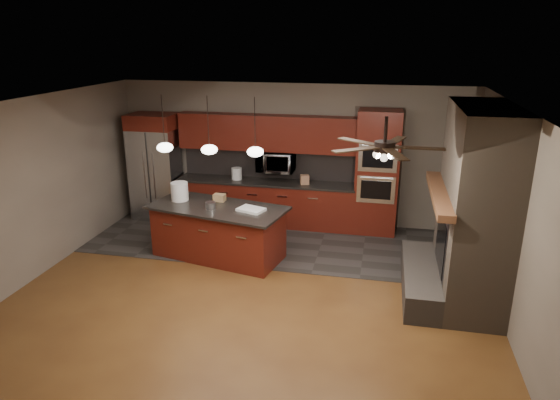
% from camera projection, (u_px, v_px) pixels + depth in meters
% --- Properties ---
extents(ground, '(7.00, 7.00, 0.00)m').
position_uv_depth(ground, '(255.00, 287.00, 7.65)').
color(ground, brown).
rests_on(ground, ground).
extents(ceiling, '(7.00, 6.00, 0.02)m').
position_uv_depth(ceiling, '(252.00, 103.00, 6.77)').
color(ceiling, white).
rests_on(ceiling, back_wall).
extents(back_wall, '(7.00, 0.02, 2.80)m').
position_uv_depth(back_wall, '(292.00, 154.00, 9.99)').
color(back_wall, gray).
rests_on(back_wall, ground).
extents(right_wall, '(0.02, 6.00, 2.80)m').
position_uv_depth(right_wall, '(512.00, 218.00, 6.52)').
color(right_wall, gray).
rests_on(right_wall, ground).
extents(left_wall, '(0.02, 6.00, 2.80)m').
position_uv_depth(left_wall, '(40.00, 186.00, 7.89)').
color(left_wall, gray).
rests_on(left_wall, ground).
extents(slate_tile_patch, '(7.00, 2.40, 0.01)m').
position_uv_depth(slate_tile_patch, '(280.00, 242.00, 9.32)').
color(slate_tile_patch, '#34312F').
rests_on(slate_tile_patch, ground).
extents(fireplace_column, '(1.30, 2.10, 2.80)m').
position_uv_depth(fireplace_column, '(470.00, 213.00, 7.02)').
color(fireplace_column, brown).
rests_on(fireplace_column, ground).
extents(back_cabinetry, '(3.59, 0.64, 2.20)m').
position_uv_depth(back_cabinetry, '(266.00, 181.00, 10.01)').
color(back_cabinetry, '#55180F').
rests_on(back_cabinetry, ground).
extents(oven_tower, '(0.80, 0.63, 2.38)m').
position_uv_depth(oven_tower, '(377.00, 173.00, 9.44)').
color(oven_tower, '#55180F').
rests_on(oven_tower, ground).
extents(microwave, '(0.73, 0.41, 0.50)m').
position_uv_depth(microwave, '(276.00, 161.00, 9.85)').
color(microwave, silver).
rests_on(microwave, back_cabinetry).
extents(refrigerator, '(0.94, 0.75, 2.18)m').
position_uv_depth(refrigerator, '(156.00, 167.00, 10.28)').
color(refrigerator, silver).
rests_on(refrigerator, ground).
extents(kitchen_island, '(2.48, 1.51, 0.92)m').
position_uv_depth(kitchen_island, '(218.00, 232.00, 8.57)').
color(kitchen_island, '#55180F').
rests_on(kitchen_island, ground).
extents(white_bucket, '(0.40, 0.40, 0.32)m').
position_uv_depth(white_bucket, '(180.00, 191.00, 8.70)').
color(white_bucket, white).
rests_on(white_bucket, kitchen_island).
extents(paint_can, '(0.20, 0.20, 0.11)m').
position_uv_depth(paint_can, '(211.00, 205.00, 8.31)').
color(paint_can, '#ABACB0').
rests_on(paint_can, kitchen_island).
extents(paint_tray, '(0.50, 0.42, 0.04)m').
position_uv_depth(paint_tray, '(251.00, 210.00, 8.22)').
color(paint_tray, white).
rests_on(paint_tray, kitchen_island).
extents(cardboard_box, '(0.20, 0.15, 0.13)m').
position_uv_depth(cardboard_box, '(219.00, 198.00, 8.69)').
color(cardboard_box, '#A38054').
rests_on(cardboard_box, kitchen_island).
extents(counter_bucket, '(0.27, 0.27, 0.24)m').
position_uv_depth(counter_bucket, '(237.00, 174.00, 10.05)').
color(counter_bucket, white).
rests_on(counter_bucket, back_cabinetry).
extents(counter_box, '(0.20, 0.17, 0.18)m').
position_uv_depth(counter_box, '(305.00, 180.00, 9.73)').
color(counter_box, '#AF7A5A').
rests_on(counter_box, back_cabinetry).
extents(pendant_left, '(0.26, 0.26, 0.92)m').
position_uv_depth(pendant_left, '(165.00, 147.00, 8.00)').
color(pendant_left, black).
rests_on(pendant_left, ceiling).
extents(pendant_center, '(0.26, 0.26, 0.92)m').
position_uv_depth(pendant_center, '(209.00, 149.00, 7.86)').
color(pendant_center, black).
rests_on(pendant_center, ceiling).
extents(pendant_right, '(0.26, 0.26, 0.92)m').
position_uv_depth(pendant_right, '(255.00, 152.00, 7.71)').
color(pendant_right, black).
rests_on(pendant_right, ceiling).
extents(ceiling_fan, '(1.27, 1.33, 0.41)m').
position_uv_depth(ceiling_fan, '(385.00, 146.00, 5.78)').
color(ceiling_fan, black).
rests_on(ceiling_fan, ceiling).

